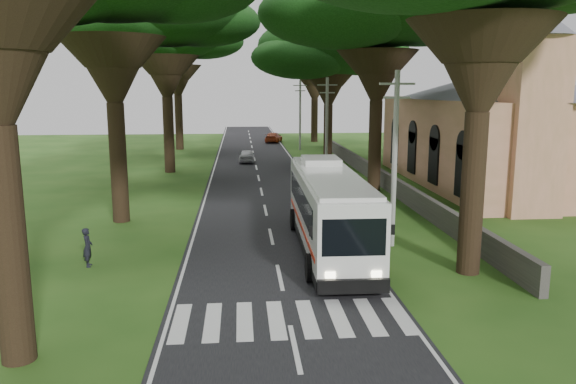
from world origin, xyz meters
The scene contains 17 objects.
ground centered at (0.00, 0.00, 0.00)m, with size 140.00×140.00×0.00m, color #244C15.
road centered at (0.00, 25.00, 0.01)m, with size 8.00×120.00×0.04m, color black.
crosswalk centered at (0.00, -2.00, 0.00)m, with size 8.00×3.00×0.01m, color silver.
property_wall centered at (9.00, 24.00, 0.60)m, with size 0.35×50.00×1.20m, color #383533.
church centered at (17.86, 21.55, 4.91)m, with size 14.00×24.00×11.60m.
pole_near centered at (5.50, 6.00, 4.18)m, with size 1.60×0.24×8.00m.
pole_mid centered at (5.50, 26.00, 4.18)m, with size 1.60×0.24×8.00m.
pole_far centered at (5.50, 46.00, 4.18)m, with size 1.60×0.24×8.00m.
tree_l_midb centered at (-7.50, 30.00, 13.07)m, with size 13.31×13.31×16.11m.
tree_l_far centered at (-8.50, 48.00, 12.78)m, with size 12.83×12.83×15.73m.
tree_r_mida centered at (8.00, 20.00, 12.88)m, with size 14.96×14.96×16.18m.
tree_r_midb centered at (7.50, 38.00, 11.08)m, with size 14.17×14.17×14.20m.
tree_r_far centered at (8.50, 56.00, 11.43)m, with size 12.41×12.41×14.27m.
coach_bus centered at (2.44, 5.50, 1.91)m, with size 3.00×12.09×3.55m.
distant_car_a centered at (-0.80, 35.68, 0.66)m, with size 1.48×3.68×1.25m, color #AEAEB3.
distant_car_c centered at (3.00, 55.42, 0.67)m, with size 1.79×4.40×1.28m, color #9F3817.
pedestrian centered at (-7.73, 4.08, 0.81)m, with size 0.59×0.39×1.62m, color black.
Camera 1 is at (-1.46, -18.65, 7.28)m, focal length 35.00 mm.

